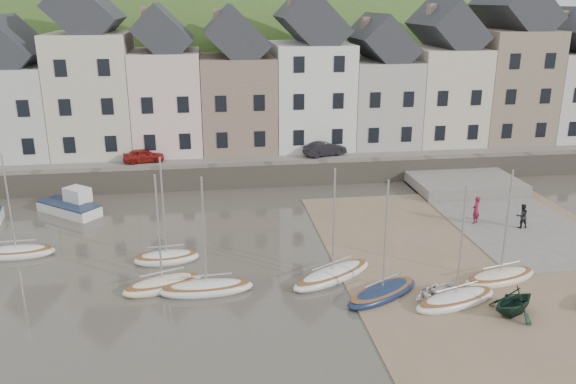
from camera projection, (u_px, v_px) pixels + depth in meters
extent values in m
plane|color=#484238|center=(304.00, 281.00, 30.97)|extent=(160.00, 160.00, 0.00)
cube|color=#3A5722|center=(252.00, 135.00, 60.84)|extent=(90.00, 30.00, 1.50)
cube|color=slate|center=(264.00, 155.00, 49.77)|extent=(70.00, 7.00, 0.10)
cube|color=slate|center=(268.00, 174.00, 46.68)|extent=(70.00, 1.20, 1.80)
cube|color=#785F49|center=(501.00, 268.00, 32.44)|extent=(18.00, 26.00, 0.06)
cube|color=slate|center=(500.00, 214.00, 40.49)|extent=(8.00, 18.00, 0.12)
ellipsoid|color=#3A5722|center=(208.00, 214.00, 92.35)|extent=(134.40, 84.00, 84.00)
cube|color=beige|center=(20.00, 111.00, 49.21)|extent=(5.80, 8.00, 7.50)
cube|color=beige|center=(94.00, 94.00, 49.65)|extent=(6.40, 8.00, 10.00)
cube|color=beige|center=(168.00, 101.00, 50.70)|extent=(5.60, 8.00, 8.50)
cube|color=gray|center=(145.00, 15.00, 48.31)|extent=(0.60, 0.90, 1.40)
cube|color=#826B59|center=(237.00, 102.00, 51.58)|extent=(6.20, 8.00, 8.00)
cube|color=gray|center=(217.00, 18.00, 49.15)|extent=(0.60, 0.90, 1.40)
cube|color=silver|center=(310.00, 95.00, 52.29)|extent=(6.60, 8.00, 9.00)
cube|color=gray|center=(292.00, 2.00, 49.63)|extent=(0.60, 0.90, 1.40)
cube|color=#ADA79E|center=(378.00, 102.00, 53.36)|extent=(5.80, 8.00, 7.50)
cube|color=gray|center=(365.00, 25.00, 51.09)|extent=(0.60, 0.90, 1.40)
cube|color=beige|center=(441.00, 95.00, 54.01)|extent=(6.00, 8.00, 8.50)
cube|color=gray|center=(431.00, 12.00, 51.54)|extent=(0.60, 0.90, 1.40)
cube|color=gray|center=(506.00, 85.00, 54.61)|extent=(6.40, 8.00, 10.00)
cube|color=beige|center=(566.00, 95.00, 55.75)|extent=(5.80, 8.00, 8.00)
cube|color=gray|center=(563.00, 18.00, 53.40)|extent=(0.60, 0.90, 1.40)
ellipsoid|color=silver|center=(17.00, 253.00, 33.94)|extent=(4.31, 1.63, 0.84)
ellipsoid|color=brown|center=(16.00, 250.00, 33.87)|extent=(3.96, 1.48, 0.20)
cylinder|color=#B2B5B7|center=(9.00, 202.00, 32.98)|extent=(0.10, 0.10, 5.60)
cylinder|color=#B2B5B7|center=(15.00, 241.00, 33.71)|extent=(2.35, 0.15, 0.08)
ellipsoid|color=silver|center=(167.00, 258.00, 33.24)|extent=(3.76, 1.84, 0.84)
ellipsoid|color=brown|center=(166.00, 255.00, 33.17)|extent=(3.46, 1.67, 0.20)
cylinder|color=#B2B5B7|center=(163.00, 207.00, 32.27)|extent=(0.10, 0.10, 5.60)
cylinder|color=#B2B5B7|center=(166.00, 246.00, 33.00)|extent=(2.00, 0.27, 0.08)
ellipsoid|color=beige|center=(163.00, 285.00, 30.12)|extent=(4.40, 2.85, 0.84)
ellipsoid|color=brown|center=(162.00, 281.00, 30.05)|extent=(4.04, 2.60, 0.20)
cylinder|color=#B2B5B7|center=(159.00, 229.00, 29.16)|extent=(0.10, 0.10, 5.60)
cylinder|color=#B2B5B7|center=(162.00, 272.00, 29.89)|extent=(2.16, 0.87, 0.08)
ellipsoid|color=silver|center=(207.00, 289.00, 29.75)|extent=(4.80, 1.71, 0.84)
ellipsoid|color=brown|center=(206.00, 285.00, 29.69)|extent=(4.42, 1.55, 0.20)
cylinder|color=#B2B5B7|center=(204.00, 232.00, 28.79)|extent=(0.10, 0.10, 5.60)
cylinder|color=#B2B5B7|center=(206.00, 275.00, 29.52)|extent=(2.61, 0.20, 0.08)
ellipsoid|color=silver|center=(332.00, 276.00, 31.17)|extent=(5.31, 4.02, 0.84)
ellipsoid|color=brown|center=(332.00, 272.00, 31.10)|extent=(4.88, 3.68, 0.20)
cylinder|color=#B2B5B7|center=(334.00, 221.00, 30.20)|extent=(0.10, 0.10, 5.60)
cylinder|color=#B2B5B7|center=(333.00, 263.00, 30.94)|extent=(2.54, 1.57, 0.08)
ellipsoid|color=#142141|center=(382.00, 294.00, 29.28)|extent=(4.78, 3.70, 0.84)
ellipsoid|color=brown|center=(383.00, 290.00, 29.21)|extent=(4.39, 3.39, 0.20)
cylinder|color=#B2B5B7|center=(385.00, 236.00, 28.31)|extent=(0.10, 0.10, 5.60)
cylinder|color=#B2B5B7|center=(383.00, 280.00, 29.05)|extent=(2.25, 1.40, 0.08)
ellipsoid|color=silver|center=(456.00, 301.00, 28.60)|extent=(4.92, 2.87, 0.84)
ellipsoid|color=brown|center=(456.00, 296.00, 28.53)|extent=(4.52, 2.62, 0.20)
cylinder|color=#B2B5B7|center=(461.00, 242.00, 27.63)|extent=(0.10, 0.10, 5.60)
cylinder|color=#B2B5B7|center=(457.00, 287.00, 28.37)|extent=(2.47, 0.87, 0.08)
ellipsoid|color=beige|center=(500.00, 278.00, 30.91)|extent=(4.63, 2.56, 0.84)
ellipsoid|color=brown|center=(500.00, 274.00, 30.84)|extent=(4.26, 2.34, 0.20)
cylinder|color=#B2B5B7|center=(507.00, 223.00, 29.94)|extent=(0.10, 0.10, 5.60)
cylinder|color=#B2B5B7|center=(501.00, 265.00, 30.67)|extent=(2.36, 0.69, 0.08)
cube|color=silver|center=(69.00, 209.00, 40.63)|extent=(4.74, 4.35, 0.70)
cube|color=#142141|center=(69.00, 204.00, 40.51)|extent=(4.70, 4.33, 0.08)
cube|color=silver|center=(77.00, 195.00, 40.87)|extent=(2.05, 1.99, 1.00)
imported|color=silver|center=(437.00, 294.00, 28.94)|extent=(3.49, 3.07, 0.60)
imported|color=black|center=(514.00, 301.00, 27.43)|extent=(3.35, 3.19, 1.38)
imported|color=maroon|center=(476.00, 210.00, 38.42)|extent=(0.80, 0.77, 1.84)
imported|color=black|center=(522.00, 216.00, 37.70)|extent=(0.80, 0.63, 1.60)
imported|color=maroon|center=(144.00, 156.00, 47.33)|extent=(3.40, 1.80, 1.10)
imported|color=black|center=(325.00, 149.00, 49.31)|extent=(3.81, 2.28, 1.19)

